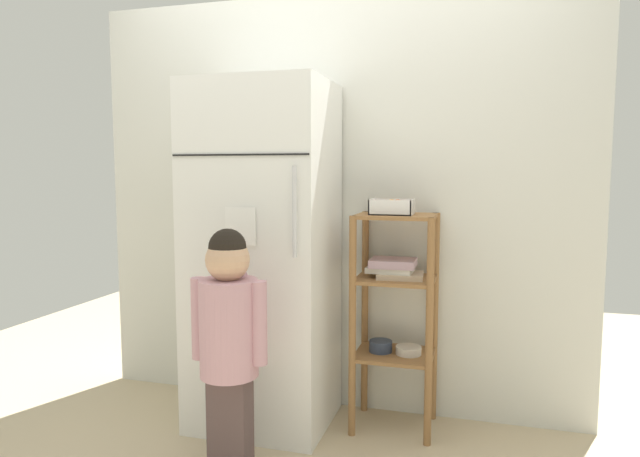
# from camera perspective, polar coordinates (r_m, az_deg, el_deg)

# --- Properties ---
(ground_plane) EXTENTS (6.00, 6.00, 0.00)m
(ground_plane) POSITION_cam_1_polar(r_m,az_deg,el_deg) (3.05, -0.47, -19.60)
(ground_plane) COLOR tan
(kitchen_wall_back) EXTENTS (2.75, 0.03, 2.25)m
(kitchen_wall_back) POSITION_cam_1_polar(r_m,az_deg,el_deg) (3.08, 1.29, 2.41)
(kitchen_wall_back) COLOR silver
(kitchen_wall_back) RESTS_ON ground
(refrigerator) EXTENTS (0.69, 0.60, 1.75)m
(refrigerator) POSITION_cam_1_polar(r_m,az_deg,el_deg) (2.90, -5.77, -2.80)
(refrigerator) COLOR white
(refrigerator) RESTS_ON ground
(child_standing) EXTENTS (0.35, 0.26, 1.07)m
(child_standing) POSITION_cam_1_polar(r_m,az_deg,el_deg) (2.46, -9.22, -9.85)
(child_standing) COLOR #513F3F
(child_standing) RESTS_ON ground
(pantry_shelf_unit) EXTENTS (0.41, 0.34, 1.10)m
(pantry_shelf_unit) POSITION_cam_1_polar(r_m,az_deg,el_deg) (2.88, 7.59, -7.00)
(pantry_shelf_unit) COLOR olive
(pantry_shelf_unit) RESTS_ON ground
(fruit_bin) EXTENTS (0.21, 0.16, 0.08)m
(fruit_bin) POSITION_cam_1_polar(r_m,az_deg,el_deg) (2.79, 7.41, 2.13)
(fruit_bin) COLOR white
(fruit_bin) RESTS_ON pantry_shelf_unit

